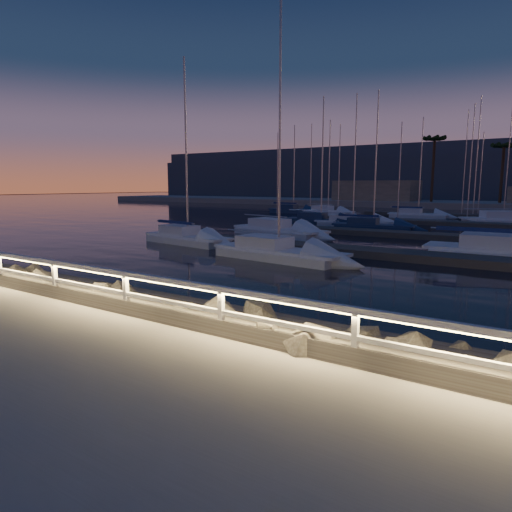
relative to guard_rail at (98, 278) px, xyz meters
The scene contains 17 objects.
ground 0.78m from the guard_rail, ahead, with size 400.00×400.00×0.00m, color gray.
harbor_water 31.27m from the guard_rail, 89.87° to the left, with size 400.00×440.00×0.60m.
guard_rail is the anchor object (origin of this frame).
floating_docks 32.52m from the guard_rail, 89.88° to the left, with size 22.00×36.00×0.40m.
far_shore 74.05m from the guard_rail, 90.04° to the left, with size 160.00×14.00×5.20m.
palm_left 73.04m from the guard_rail, 96.29° to the left, with size 3.00×3.00×11.20m.
palm_center 73.47m from the guard_rail, 88.38° to the left, with size 3.00×3.00×9.70m.
distant_hills 135.56m from the guard_rail, 99.37° to the left, with size 230.00×37.50×18.00m.
sailboat_a 17.86m from the guard_rail, 124.90° to the left, with size 7.02×3.01×11.65m.
sailboat_b 12.61m from the guard_rail, 99.41° to the left, with size 7.57×3.01×12.56m.
sailboat_e 33.59m from the guard_rail, 105.90° to the left, with size 7.12×2.63×11.94m.
sailboat_f 23.23m from the guard_rail, 109.31° to the left, with size 8.35×4.17×13.71m.
sailboat_g 33.41m from the guard_rail, 100.71° to the left, with size 7.24×4.47×11.95m.
sailboat_i 48.12m from the guard_rail, 107.73° to the left, with size 7.13×3.38×11.78m.
sailboat_j 29.82m from the guard_rail, 96.01° to the left, with size 6.85×2.70×11.38m.
sailboat_m 50.83m from the guard_rail, 113.32° to the left, with size 6.88×2.40×11.60m.
sailboat_n 46.80m from the guard_rail, 94.62° to the left, with size 6.78×2.49×11.32m.
Camera 1 is at (9.82, -7.43, 3.18)m, focal length 32.00 mm.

